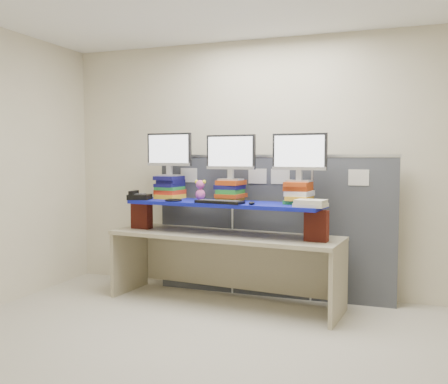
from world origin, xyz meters
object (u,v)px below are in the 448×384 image
at_px(desk, 224,248).
at_px(desk_phone, 139,196).
at_px(monitor_left, 169,152).
at_px(monitor_center, 231,154).
at_px(keyboard, 220,202).
at_px(monitor_right, 299,154).
at_px(blue_board, 224,204).

bearing_deg(desk, desk_phone, -171.35).
bearing_deg(monitor_left, monitor_center, -0.00).
xyz_separation_m(monitor_left, keyboard, (0.72, -0.36, -0.50)).
relative_size(monitor_right, desk_phone, 2.12).
height_order(monitor_left, monitor_right, monitor_left).
distance_m(monitor_center, monitor_right, 0.73).
xyz_separation_m(desk, monitor_left, (-0.70, 0.19, 0.98)).
height_order(monitor_right, keyboard, monitor_right).
bearing_deg(monitor_left, keyboard, -20.84).
relative_size(monitor_right, keyboard, 1.07).
bearing_deg(desk_phone, monitor_center, -0.77).
height_order(monitor_left, desk_phone, monitor_left).
xyz_separation_m(monitor_left, desk_phone, (-0.25, -0.24, -0.48)).
distance_m(monitor_center, desk_phone, 1.09).
xyz_separation_m(monitor_center, desk_phone, (-0.98, -0.17, -0.45)).
bearing_deg(blue_board, keyboard, -79.81).
relative_size(keyboard, desk_phone, 1.98).
bearing_deg(monitor_right, blue_board, -171.01).
xyz_separation_m(monitor_center, keyboard, (-0.02, -0.28, -0.47)).
height_order(blue_board, monitor_left, monitor_left).
bearing_deg(desk, keyboard, -79.81).
bearing_deg(blue_board, monitor_right, 8.99).
distance_m(monitor_left, keyboard, 0.94).
height_order(blue_board, monitor_center, monitor_center).
height_order(monitor_center, desk_phone, monitor_center).
height_order(desk, monitor_center, monitor_center).
height_order(blue_board, monitor_right, monitor_right).
height_order(desk, desk_phone, desk_phone).
bearing_deg(keyboard, desk, 102.68).
xyz_separation_m(monitor_left, monitor_right, (1.46, -0.14, -0.03)).
bearing_deg(desk_phone, keyboard, -17.37).
relative_size(desk, monitor_center, 4.54).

